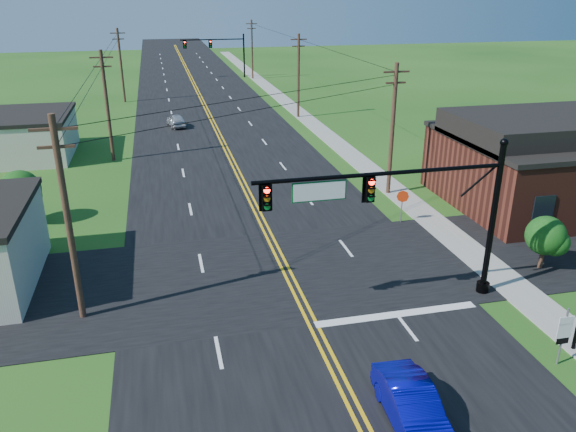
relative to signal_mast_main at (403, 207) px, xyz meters
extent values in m
cube|color=black|center=(-4.34, 42.00, -4.73)|extent=(16.00, 220.00, 0.04)
cube|color=black|center=(-4.34, 4.00, -4.73)|extent=(70.00, 10.00, 0.04)
cube|color=gray|center=(6.16, 32.00, -4.71)|extent=(2.00, 160.00, 0.08)
cylinder|color=black|center=(4.46, 0.00, -1.15)|extent=(0.28, 0.28, 7.20)
cylinder|color=black|center=(4.46, 0.00, -4.50)|extent=(0.60, 0.60, 0.50)
sphere|color=black|center=(4.46, 0.00, 2.55)|extent=(0.36, 0.36, 0.36)
cylinder|color=black|center=(-1.04, 0.00, 1.55)|extent=(11.00, 0.18, 0.18)
cube|color=#04521E|center=(-3.74, 0.00, 1.00)|extent=(2.30, 0.06, 0.85)
cylinder|color=black|center=(4.46, 72.00, -1.15)|extent=(0.28, 0.28, 7.20)
cylinder|color=black|center=(4.46, 72.00, -4.50)|extent=(0.60, 0.60, 0.50)
sphere|color=black|center=(4.46, 72.00, 2.55)|extent=(0.36, 0.36, 0.36)
cylinder|color=black|center=(-0.54, 72.00, 1.25)|extent=(10.00, 0.18, 0.18)
cube|color=#04521E|center=(-3.74, 72.00, 0.70)|extent=(2.30, 0.06, 0.85)
cube|color=#512017|center=(15.66, 10.00, -2.55)|extent=(14.00, 11.00, 4.40)
cube|color=black|center=(15.66, 10.00, -0.20)|extent=(14.20, 11.20, 0.30)
cylinder|color=#342317|center=(-13.84, 2.00, -0.25)|extent=(0.28, 0.28, 9.00)
cube|color=#342317|center=(-13.84, 2.00, 3.65)|extent=(1.80, 0.12, 0.12)
cube|color=#342317|center=(-13.84, 2.00, 2.95)|extent=(1.40, 0.12, 0.12)
cylinder|color=#342317|center=(-13.84, 27.00, -0.25)|extent=(0.28, 0.28, 9.00)
cube|color=#342317|center=(-13.84, 27.00, 3.65)|extent=(1.80, 0.12, 0.12)
cube|color=#342317|center=(-13.84, 27.00, 2.95)|extent=(1.40, 0.12, 0.12)
cylinder|color=#342317|center=(-13.84, 54.00, -0.25)|extent=(0.28, 0.28, 9.00)
cube|color=#342317|center=(-13.84, 54.00, 3.65)|extent=(1.80, 0.12, 0.12)
cube|color=#342317|center=(-13.84, 54.00, 2.95)|extent=(1.40, 0.12, 0.12)
cylinder|color=#342317|center=(5.46, 14.00, -0.25)|extent=(0.28, 0.28, 9.00)
cube|color=#342317|center=(5.46, 14.00, 3.65)|extent=(1.80, 0.12, 0.12)
cube|color=#342317|center=(5.46, 14.00, 2.95)|extent=(1.40, 0.12, 0.12)
cylinder|color=#342317|center=(5.46, 40.00, -0.25)|extent=(0.28, 0.28, 9.00)
cube|color=#342317|center=(5.46, 40.00, 3.65)|extent=(1.80, 0.12, 0.12)
cube|color=#342317|center=(5.46, 40.00, 2.95)|extent=(1.40, 0.12, 0.12)
cylinder|color=#342317|center=(5.46, 70.00, -0.25)|extent=(0.28, 0.28, 9.00)
cube|color=#342317|center=(5.46, 70.00, 3.65)|extent=(1.80, 0.12, 0.12)
cube|color=#342317|center=(5.46, 70.00, 2.95)|extent=(1.40, 0.12, 0.12)
cylinder|color=#342317|center=(11.66, 18.00, -3.83)|extent=(0.24, 0.24, 1.85)
sphere|color=#104512|center=(11.66, 18.00, -2.15)|extent=(3.00, 3.00, 3.00)
cylinder|color=#342317|center=(8.66, 1.50, -4.09)|extent=(0.24, 0.24, 1.32)
sphere|color=#104512|center=(8.66, 1.50, -2.89)|extent=(2.00, 2.00, 2.00)
cylinder|color=#342317|center=(-18.34, 14.00, -3.98)|extent=(0.24, 0.24, 1.54)
sphere|color=#104512|center=(-18.34, 14.00, -2.58)|extent=(2.40, 2.40, 2.40)
imported|color=#060795|center=(-2.59, -7.38, -4.05)|extent=(1.69, 4.32, 1.40)
imported|color=#BABABF|center=(-8.08, 38.35, -4.10)|extent=(2.12, 4.00, 1.30)
cylinder|color=slate|center=(4.27, -5.65, -3.51)|extent=(0.08, 0.08, 2.47)
cube|color=white|center=(4.27, -5.68, -2.78)|extent=(0.62, 0.04, 0.34)
cube|color=white|center=(4.27, -5.68, -3.23)|extent=(0.62, 0.04, 0.62)
cube|color=black|center=(4.27, -5.68, -3.68)|extent=(0.51, 0.04, 0.25)
cylinder|color=slate|center=(4.16, 8.84, -3.77)|extent=(0.08, 0.08, 1.97)
cylinder|color=red|center=(4.16, 8.82, -3.02)|extent=(0.71, 0.30, 0.75)
camera|label=1|loc=(-9.87, -20.70, 8.64)|focal=35.00mm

